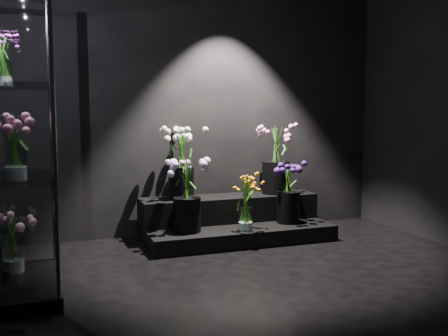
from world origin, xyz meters
name	(u,v)px	position (x,y,z in m)	size (l,w,h in m)	color
floor	(287,296)	(0.00, 0.00, 0.00)	(4.00, 4.00, 0.00)	black
wall_back	(199,96)	(0.00, 2.00, 1.40)	(4.00, 4.00, 0.00)	black
display_riser	(233,221)	(0.24, 1.64, 0.17)	(1.80, 0.80, 0.40)	black
display_case	(11,143)	(-1.70, 0.67, 1.03)	(0.56, 0.93, 2.05)	black
bouquet_orange_bells	(246,202)	(0.23, 1.30, 0.41)	(0.28, 0.28, 0.52)	white
bouquet_lilac	(187,191)	(-0.29, 1.42, 0.53)	(0.45, 0.45, 0.67)	black
bouquet_purple	(288,187)	(0.74, 1.44, 0.50)	(0.37, 0.37, 0.61)	black
bouquet_cream_roses	(181,158)	(-0.25, 1.76, 0.80)	(0.46, 0.46, 0.69)	black
bouquet_pink_roses	(276,157)	(0.75, 1.74, 0.78)	(0.36, 0.36, 0.69)	black
bouquet_case_pink	(14,145)	(-1.67, 0.49, 1.03)	(0.35, 0.35, 0.43)	white
bouquet_case_magenta	(2,60)	(-1.75, 0.83, 1.58)	(0.27, 0.27, 0.35)	white
bouquet_case_base_pink	(13,239)	(-1.73, 0.87, 0.33)	(0.41, 0.41, 0.45)	white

